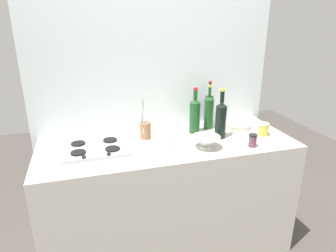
# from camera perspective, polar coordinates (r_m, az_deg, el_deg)

# --- Properties ---
(ground_plane) EXTENTS (6.00, 6.00, 0.00)m
(ground_plane) POSITION_cam_1_polar(r_m,az_deg,el_deg) (2.63, 0.00, -21.40)
(ground_plane) COLOR #47423D
(ground_plane) RESTS_ON ground
(counter_block) EXTENTS (1.80, 0.70, 0.90)m
(counter_block) POSITION_cam_1_polar(r_m,az_deg,el_deg) (2.35, 0.00, -13.16)
(counter_block) COLOR beige
(counter_block) RESTS_ON ground
(backsplash_panel) EXTENTS (1.90, 0.06, 2.20)m
(backsplash_panel) POSITION_cam_1_polar(r_m,az_deg,el_deg) (2.42, -2.53, 4.70)
(backsplash_panel) COLOR silver
(backsplash_panel) RESTS_ON ground
(stovetop_hob) EXTENTS (0.43, 0.34, 0.04)m
(stovetop_hob) POSITION_cam_1_polar(r_m,az_deg,el_deg) (2.06, -13.69, -4.12)
(stovetop_hob) COLOR #B2B2B7
(stovetop_hob) RESTS_ON counter_block
(plate_stack) EXTENTS (0.21, 0.21, 0.04)m
(plate_stack) POSITION_cam_1_polar(r_m,az_deg,el_deg) (2.46, 12.95, 0.17)
(plate_stack) COLOR silver
(plate_stack) RESTS_ON counter_block
(wine_bottle_leftmost) EXTENTS (0.08, 0.08, 0.37)m
(wine_bottle_leftmost) POSITION_cam_1_polar(r_m,az_deg,el_deg) (2.20, 10.02, 1.30)
(wine_bottle_leftmost) COLOR black
(wine_bottle_leftmost) RESTS_ON counter_block
(wine_bottle_mid_left) EXTENTS (0.07, 0.07, 0.36)m
(wine_bottle_mid_left) POSITION_cam_1_polar(r_m,az_deg,el_deg) (2.48, 7.80, 3.42)
(wine_bottle_mid_left) COLOR black
(wine_bottle_mid_left) RESTS_ON counter_block
(wine_bottle_mid_right) EXTENTS (0.08, 0.08, 0.35)m
(wine_bottle_mid_right) POSITION_cam_1_polar(r_m,az_deg,el_deg) (2.27, 5.11, 2.08)
(wine_bottle_mid_right) COLOR #19471E
(wine_bottle_mid_right) RESTS_ON counter_block
(wine_bottle_rightmost) EXTENTS (0.07, 0.07, 0.35)m
(wine_bottle_rightmost) POSITION_cam_1_polar(r_m,az_deg,el_deg) (2.38, 7.76, 2.73)
(wine_bottle_rightmost) COLOR #19471E
(wine_bottle_rightmost) RESTS_ON counter_block
(mixing_bowl) EXTENTS (0.19, 0.19, 0.08)m
(mixing_bowl) POSITION_cam_1_polar(r_m,az_deg,el_deg) (2.04, 7.24, -2.99)
(mixing_bowl) COLOR white
(mixing_bowl) RESTS_ON counter_block
(butter_dish) EXTENTS (0.14, 0.09, 0.06)m
(butter_dish) POSITION_cam_1_polar(r_m,az_deg,el_deg) (2.10, -1.18, -2.66)
(butter_dish) COLOR white
(butter_dish) RESTS_ON counter_block
(utensil_crock) EXTENTS (0.08, 0.08, 0.31)m
(utensil_crock) POSITION_cam_1_polar(r_m,az_deg,el_deg) (2.18, -4.35, -0.74)
(utensil_crock) COLOR #996B4C
(utensil_crock) RESTS_ON counter_block
(condiment_jar_front) EXTENTS (0.08, 0.08, 0.09)m
(condiment_jar_front) POSITION_cam_1_polar(r_m,az_deg,el_deg) (2.35, 17.71, -0.57)
(condiment_jar_front) COLOR gold
(condiment_jar_front) RESTS_ON counter_block
(condiment_jar_rear) EXTENTS (0.06, 0.06, 0.09)m
(condiment_jar_rear) POSITION_cam_1_polar(r_m,az_deg,el_deg) (2.12, 15.81, -2.66)
(condiment_jar_rear) COLOR #66384C
(condiment_jar_rear) RESTS_ON counter_block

